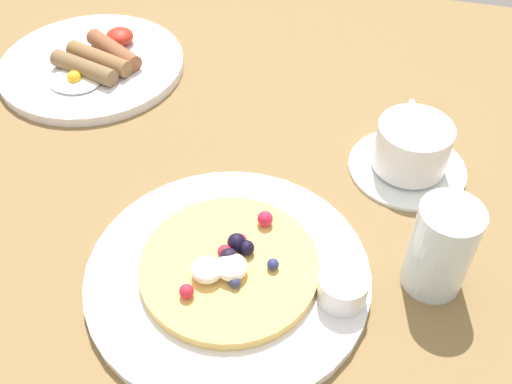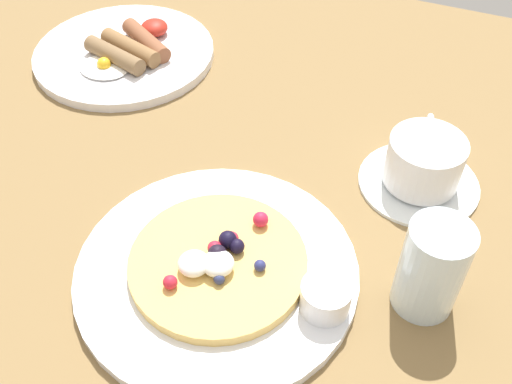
{
  "view_description": "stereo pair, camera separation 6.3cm",
  "coord_description": "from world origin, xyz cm",
  "px_view_note": "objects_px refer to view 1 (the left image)",
  "views": [
    {
      "loc": [
        18.74,
        -41.75,
        50.91
      ],
      "look_at": [
        7.39,
        1.99,
        4.0
      ],
      "focal_mm": 41.85,
      "sensor_mm": 36.0,
      "label": 1
    },
    {
      "loc": [
        24.72,
        -39.74,
        50.91
      ],
      "look_at": [
        7.39,
        1.99,
        4.0
      ],
      "focal_mm": 41.85,
      "sensor_mm": 36.0,
      "label": 2
    }
  ],
  "objects_px": {
    "coffee_cup": "(412,144)",
    "breakfast_plate": "(92,65)",
    "pancake_plate": "(228,275)",
    "coffee_saucer": "(407,166)",
    "syrup_ramekin": "(343,288)",
    "water_glass": "(441,248)"
  },
  "relations": [
    {
      "from": "breakfast_plate",
      "to": "coffee_saucer",
      "type": "bearing_deg",
      "value": -12.03
    },
    {
      "from": "breakfast_plate",
      "to": "coffee_cup",
      "type": "relative_size",
      "value": 2.26
    },
    {
      "from": "pancake_plate",
      "to": "breakfast_plate",
      "type": "xyz_separation_m",
      "value": [
        -0.3,
        0.31,
        0.0
      ]
    },
    {
      "from": "pancake_plate",
      "to": "coffee_cup",
      "type": "xyz_separation_m",
      "value": [
        0.17,
        0.21,
        0.03
      ]
    },
    {
      "from": "coffee_cup",
      "to": "water_glass",
      "type": "distance_m",
      "value": 0.17
    },
    {
      "from": "coffee_cup",
      "to": "pancake_plate",
      "type": "bearing_deg",
      "value": -127.78
    },
    {
      "from": "pancake_plate",
      "to": "breakfast_plate",
      "type": "height_order",
      "value": "same"
    },
    {
      "from": "water_glass",
      "to": "breakfast_plate",
      "type": "bearing_deg",
      "value": 152.57
    },
    {
      "from": "coffee_saucer",
      "to": "breakfast_plate",
      "type": "bearing_deg",
      "value": 167.97
    },
    {
      "from": "syrup_ramekin",
      "to": "coffee_cup",
      "type": "height_order",
      "value": "coffee_cup"
    },
    {
      "from": "coffee_saucer",
      "to": "water_glass",
      "type": "relative_size",
      "value": 1.36
    },
    {
      "from": "pancake_plate",
      "to": "coffee_saucer",
      "type": "relative_size",
      "value": 2.05
    },
    {
      "from": "coffee_cup",
      "to": "breakfast_plate",
      "type": "bearing_deg",
      "value": 168.13
    },
    {
      "from": "syrup_ramekin",
      "to": "coffee_cup",
      "type": "relative_size",
      "value": 0.42
    },
    {
      "from": "pancake_plate",
      "to": "coffee_cup",
      "type": "height_order",
      "value": "coffee_cup"
    },
    {
      "from": "breakfast_plate",
      "to": "water_glass",
      "type": "bearing_deg",
      "value": -27.43
    },
    {
      "from": "pancake_plate",
      "to": "syrup_ramekin",
      "type": "distance_m",
      "value": 0.12
    },
    {
      "from": "breakfast_plate",
      "to": "water_glass",
      "type": "distance_m",
      "value": 0.57
    },
    {
      "from": "pancake_plate",
      "to": "coffee_cup",
      "type": "bearing_deg",
      "value": 52.22
    },
    {
      "from": "water_glass",
      "to": "pancake_plate",
      "type": "bearing_deg",
      "value": -165.88
    },
    {
      "from": "pancake_plate",
      "to": "coffee_saucer",
      "type": "height_order",
      "value": "pancake_plate"
    },
    {
      "from": "syrup_ramekin",
      "to": "water_glass",
      "type": "height_order",
      "value": "water_glass"
    }
  ]
}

